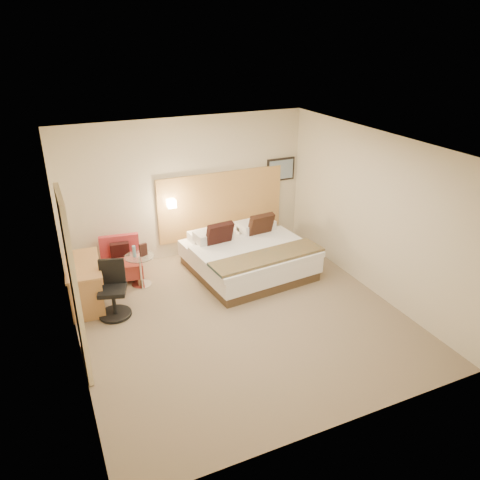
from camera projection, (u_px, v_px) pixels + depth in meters
name	position (u px, v px, depth m)	size (l,w,h in m)	color
floor	(240.00, 316.00, 7.37)	(4.80, 5.00, 0.02)	#837058
ceiling	(240.00, 145.00, 6.25)	(4.80, 5.00, 0.02)	white
wall_back	(186.00, 189.00, 8.90)	(4.80, 0.02, 2.70)	beige
wall_front	(341.00, 330.00, 4.72)	(4.80, 0.02, 2.70)	beige
wall_left	(66.00, 269.00, 5.92)	(0.02, 5.00, 2.70)	beige
wall_right	(373.00, 213.00, 7.70)	(0.02, 5.00, 2.70)	beige
headboard_panel	(222.00, 204.00, 9.29)	(2.60, 0.04, 1.30)	tan
art_frame	(281.00, 169.00, 9.56)	(0.62, 0.03, 0.47)	black
art_canvas	(281.00, 170.00, 9.54)	(0.54, 0.01, 0.39)	#768EA3
lamp_arm	(171.00, 202.00, 8.78)	(0.02, 0.02, 0.12)	silver
lamp_shade	(171.00, 203.00, 8.73)	(0.15, 0.15, 0.15)	#F6E4BF
curtain	(74.00, 286.00, 5.78)	(0.06, 0.90, 2.42)	beige
bottle_a	(134.00, 251.00, 7.96)	(0.06, 0.06, 0.20)	#7CAABF
menu_folder	(143.00, 250.00, 7.99)	(0.13, 0.05, 0.22)	#391C17
bed	(248.00, 256.00, 8.59)	(2.17, 2.13, 0.98)	#493624
lounge_chair	(121.00, 262.00, 8.40)	(0.78, 0.70, 0.74)	tan
side_table	(140.00, 269.00, 8.12)	(0.64, 0.64, 0.56)	white
desk	(85.00, 272.00, 7.48)	(0.61, 1.20, 0.73)	#AB7743
desk_chair	(113.00, 294.00, 7.26)	(0.63, 0.63, 0.89)	black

